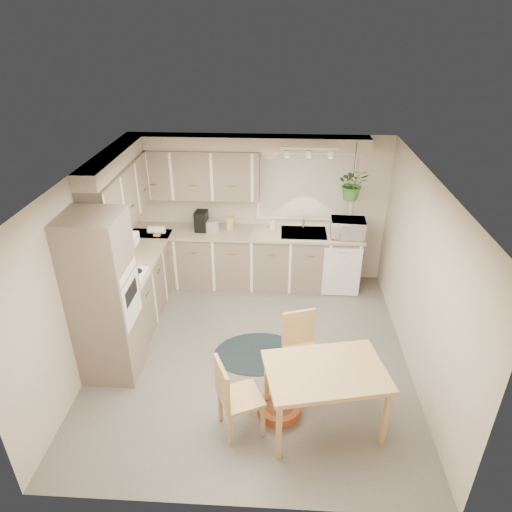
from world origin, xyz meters
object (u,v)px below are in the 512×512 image
object	(u,v)px
dining_table	(323,397)
pet_bed	(279,408)
chair_back	(303,352)
microwave	(348,226)
chair_left	(241,395)
braided_rug	(258,353)

from	to	relation	value
dining_table	pet_bed	world-z (taller)	dining_table
dining_table	chair_back	size ratio (longest dim) A/B	1.34
dining_table	microwave	distance (m)	2.94
dining_table	chair_back	world-z (taller)	chair_back
dining_table	pet_bed	size ratio (longest dim) A/B	2.47
chair_left	microwave	bearing A→B (deg)	129.80
chair_left	chair_back	world-z (taller)	chair_left
dining_table	braided_rug	size ratio (longest dim) A/B	1.05
braided_rug	pet_bed	distance (m)	1.03
pet_bed	dining_table	bearing A→B (deg)	-15.94
braided_rug	microwave	world-z (taller)	microwave
dining_table	chair_left	world-z (taller)	chair_left
dining_table	chair_back	xyz separation A→B (m)	(-0.19, 0.64, 0.07)
chair_back	braided_rug	distance (m)	0.86
dining_table	chair_left	bearing A→B (deg)	-173.43
dining_table	microwave	bearing A→B (deg)	79.46
chair_back	braided_rug	world-z (taller)	chair_back
chair_back	pet_bed	xyz separation A→B (m)	(-0.27, -0.51, -0.40)
dining_table	chair_left	distance (m)	0.87
chair_left	microwave	size ratio (longest dim) A/B	1.80
chair_back	microwave	distance (m)	2.37
chair_left	pet_bed	size ratio (longest dim) A/B	1.88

